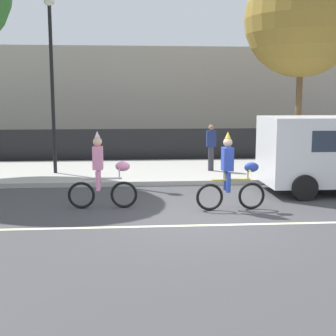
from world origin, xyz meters
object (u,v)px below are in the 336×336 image
parade_cyclist_pink (103,175)px  pedestrian_onlooker (211,146)px  street_lamp_post (51,59)px  parade_cyclist_cobalt (232,176)px

parade_cyclist_pink → pedestrian_onlooker: 5.88m
parade_cyclist_pink → street_lamp_post: 5.93m
parade_cyclist_cobalt → street_lamp_post: size_ratio=0.33×
parade_cyclist_pink → pedestrian_onlooker: (3.50, 4.72, 0.17)m
parade_cyclist_cobalt → street_lamp_post: 7.81m
parade_cyclist_pink → street_lamp_post: (-1.90, 4.66, 3.15)m
parade_cyclist_pink → street_lamp_post: size_ratio=0.33×
parade_cyclist_cobalt → street_lamp_post: bearing=134.7°
parade_cyclist_cobalt → pedestrian_onlooker: 5.17m
street_lamp_post → pedestrian_onlooker: size_ratio=3.62×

